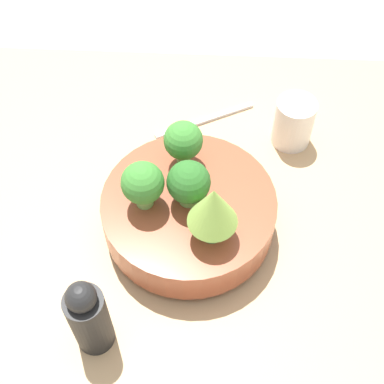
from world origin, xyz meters
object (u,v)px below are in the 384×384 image
(bowl, at_px, (192,212))
(fork, at_px, (207,120))
(pepper_mill, at_px, (92,317))
(cup, at_px, (296,123))

(bowl, bearing_deg, fork, -94.00)
(pepper_mill, xyz_separation_m, fork, (-0.13, -0.40, -0.06))
(bowl, relative_size, pepper_mill, 1.75)
(cup, xyz_separation_m, pepper_mill, (0.28, 0.37, 0.03))
(bowl, distance_m, fork, 0.23)
(cup, height_order, fork, cup)
(bowl, relative_size, fork, 1.47)
(bowl, xyz_separation_m, cup, (-0.16, -0.19, 0.00))
(bowl, xyz_separation_m, pepper_mill, (0.11, 0.18, 0.03))
(pepper_mill, height_order, fork, pepper_mill)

